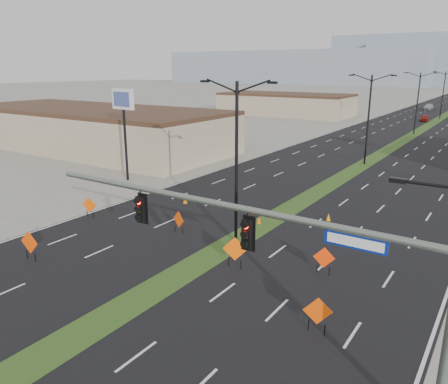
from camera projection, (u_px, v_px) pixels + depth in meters
The scene contains 25 objects.
ground at pixel (85, 332), 18.41m from camera, with size 600.00×600.00×0.00m, color gray.
road_surface at pixel (442, 117), 98.54m from camera, with size 25.00×400.00×0.02m, color black.
median_strip at pixel (442, 117), 98.54m from camera, with size 2.00×400.00×0.04m, color #2A4C1B.
building_sw_near at pixel (91, 130), 60.38m from camera, with size 40.00×16.00×5.00m, color tan.
building_sw_far at pixel (285, 105), 102.92m from camera, with size 30.00×14.00×4.50m, color tan.
mesa_west at pixel (294, 67), 303.58m from camera, with size 180.00×50.00×22.00m, color #828EA1.
mesa_backdrop at pixel (446, 60), 286.40m from camera, with size 140.00×50.00×32.00m, color #828EA1.
signal_mast at pixel (297, 258), 14.15m from camera, with size 16.30×0.60×8.00m.
streetlight_0 at pixel (236, 159), 26.54m from camera, with size 5.15×0.24×10.02m.
streetlight_1 at pixel (368, 117), 48.98m from camera, with size 5.15×0.24×10.02m.
streetlight_2 at pixel (417, 102), 71.42m from camera, with size 5.15×0.24×10.02m.
streetlight_3 at pixel (443, 94), 93.85m from camera, with size 5.15×0.24×10.02m.
car_left at pixel (424, 118), 90.74m from camera, with size 1.54×3.82×1.30m, color maroon.
car_far at pixel (429, 107), 116.59m from camera, with size 1.96×4.82×1.40m, color #A9AFB2.
construction_sign_0 at pixel (90, 206), 32.25m from camera, with size 1.12×0.37×1.54m.
construction_sign_1 at pixel (29, 243), 24.94m from camera, with size 1.36×0.16×1.82m.
construction_sign_2 at pixel (179, 220), 29.24m from camera, with size 1.10×0.39×1.52m.
construction_sign_3 at pixel (235, 250), 24.02m from camera, with size 1.28×0.56×1.82m.
construction_sign_4 at pixel (324, 259), 23.34m from camera, with size 1.14×0.33×1.55m.
construction_sign_5 at pixel (318, 312), 18.11m from camera, with size 1.14×0.53×1.63m.
cone_0 at pixel (259, 220), 31.08m from camera, with size 0.34×0.34×0.56m, color #F65A05.
cone_1 at pixel (249, 218), 31.55m from camera, with size 0.33×0.33×0.55m, color #EF4105.
cone_2 at pixel (328, 217), 31.74m from camera, with size 0.33×0.33×0.55m, color orange.
cone_3 at pixel (185, 200), 35.78m from camera, with size 0.38×0.38×0.63m, color #D85F04.
pole_sign_west at pixel (123, 107), 41.34m from camera, with size 2.91×0.71×8.86m.
Camera 1 is at (13.79, -10.15, 10.73)m, focal length 35.00 mm.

